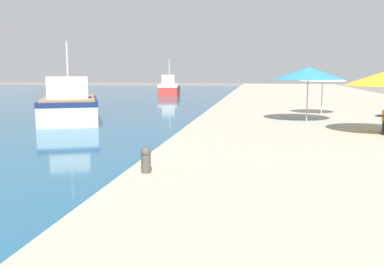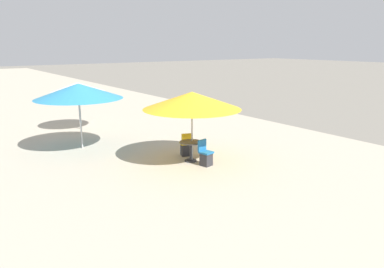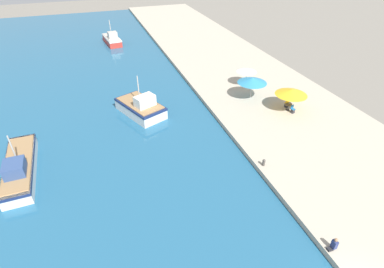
% 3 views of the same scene
% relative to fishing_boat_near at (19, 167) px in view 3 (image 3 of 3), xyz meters
% --- Properties ---
extents(quay_promenade, '(16.00, 90.00, 0.51)m').
position_rel_fishing_boat_near_xyz_m(quay_promenade, '(27.34, 18.49, -0.55)').
color(quay_promenade, '#B2A893').
rests_on(quay_promenade, ground_plane).
extents(fishing_boat_near, '(2.65, 8.76, 3.85)m').
position_rel_fishing_boat_near_xyz_m(fishing_boat_near, '(0.00, 0.00, 0.00)').
color(fishing_boat_near, white).
rests_on(fishing_boat_near, water_basin).
extents(fishing_boat_mid, '(5.27, 6.81, 4.60)m').
position_rel_fishing_boat_near_xyz_m(fishing_boat_mid, '(11.74, 6.81, 0.14)').
color(fishing_boat_mid, silver).
rests_on(fishing_boat_mid, water_basin).
extents(fishing_boat_far, '(3.02, 6.37, 4.25)m').
position_rel_fishing_boat_near_xyz_m(fishing_boat_far, '(11.68, 34.33, 0.08)').
color(fishing_boat_far, red).
rests_on(fishing_boat_far, water_basin).
extents(cafe_umbrella_pink, '(3.52, 3.52, 2.53)m').
position_rel_fishing_boat_near_xyz_m(cafe_umbrella_pink, '(27.60, 1.43, 1.93)').
color(cafe_umbrella_pink, '#B7B7B7').
rests_on(cafe_umbrella_pink, quay_promenade).
extents(cafe_umbrella_white, '(3.48, 3.48, 2.66)m').
position_rel_fishing_boat_near_xyz_m(cafe_umbrella_white, '(24.90, 5.39, 2.06)').
color(cafe_umbrella_white, '#B7B7B7').
rests_on(cafe_umbrella_white, quay_promenade).
extents(cafe_umbrella_striped, '(2.61, 2.61, 2.35)m').
position_rel_fishing_boat_near_xyz_m(cafe_umbrella_striped, '(26.08, 9.00, 1.82)').
color(cafe_umbrella_striped, '#B7B7B7').
rests_on(cafe_umbrella_striped, quay_promenade).
extents(cafe_table, '(0.80, 0.80, 0.74)m').
position_rel_fishing_boat_near_xyz_m(cafe_table, '(27.51, 1.39, 0.24)').
color(cafe_table, '#333338').
rests_on(cafe_table, quay_promenade).
extents(cafe_chair_left, '(0.48, 0.50, 0.91)m').
position_rel_fishing_boat_near_xyz_m(cafe_chair_left, '(27.66, 0.68, 0.03)').
color(cafe_chair_left, '#2D2D33').
rests_on(cafe_chair_left, quay_promenade).
extents(cafe_chair_right, '(0.52, 0.54, 0.91)m').
position_rel_fishing_boat_near_xyz_m(cafe_chair_right, '(27.76, 2.07, 0.03)').
color(cafe_chair_right, '#2D2D33').
rests_on(cafe_chair_right, quay_promenade).
extents(person_at_quay, '(0.54, 0.36, 0.99)m').
position_rel_fishing_boat_near_xyz_m(person_at_quay, '(19.80, -15.03, 0.14)').
color(person_at_quay, '#232328').
rests_on(person_at_quay, quay_promenade).
extents(mooring_bollard, '(0.26, 0.26, 0.65)m').
position_rel_fishing_boat_near_xyz_m(mooring_bollard, '(19.89, -6.31, 0.06)').
color(mooring_bollard, '#4C4742').
rests_on(mooring_bollard, quay_promenade).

